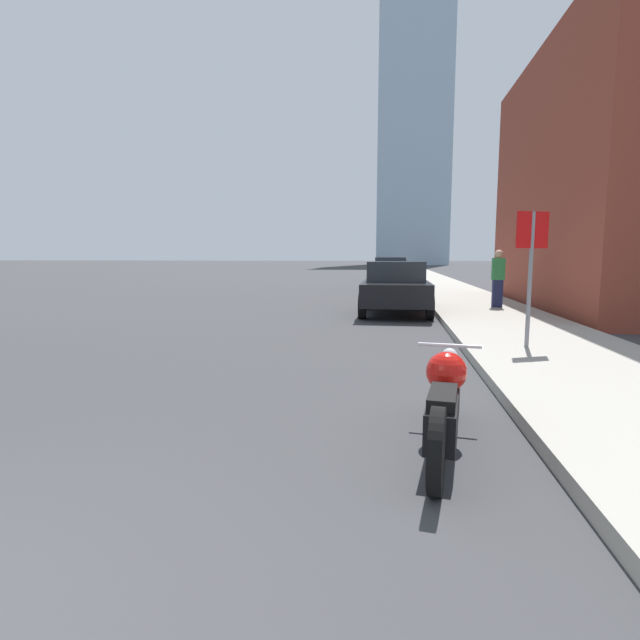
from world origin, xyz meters
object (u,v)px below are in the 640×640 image
(parked_car_black, at_px, (396,287))
(parked_car_silver, at_px, (390,269))
(parked_car_blue, at_px, (391,273))
(pedestrian, at_px, (498,278))
(motorcycle, at_px, (444,402))
(stop_sign, at_px, (531,256))

(parked_car_black, xyz_separation_m, parked_car_silver, (-0.18, 21.90, -0.03))
(parked_car_blue, relative_size, pedestrian, 2.57)
(motorcycle, xyz_separation_m, parked_car_black, (-0.34, 10.26, 0.39))
(parked_car_blue, xyz_separation_m, parked_car_silver, (-0.07, 10.39, -0.05))
(motorcycle, relative_size, pedestrian, 1.36)
(parked_car_blue, bearing_deg, stop_sign, -79.18)
(parked_car_black, relative_size, stop_sign, 1.76)
(parked_car_black, xyz_separation_m, parked_car_blue, (-0.11, 11.51, 0.02))
(stop_sign, xyz_separation_m, pedestrian, (0.89, 6.85, -0.65))
(parked_car_silver, distance_m, pedestrian, 21.15)
(motorcycle, height_order, parked_car_black, parked_car_black)
(parked_car_black, distance_m, stop_sign, 6.30)
(parked_car_black, height_order, stop_sign, stop_sign)
(stop_sign, height_order, pedestrian, stop_sign)
(parked_car_black, height_order, pedestrian, pedestrian)
(parked_car_silver, relative_size, stop_sign, 1.96)
(pedestrian, bearing_deg, motorcycle, -103.53)
(motorcycle, distance_m, parked_car_blue, 21.78)
(motorcycle, bearing_deg, stop_sign, 76.45)
(motorcycle, height_order, pedestrian, pedestrian)
(parked_car_black, bearing_deg, parked_car_silver, 90.36)
(stop_sign, relative_size, pedestrian, 1.31)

